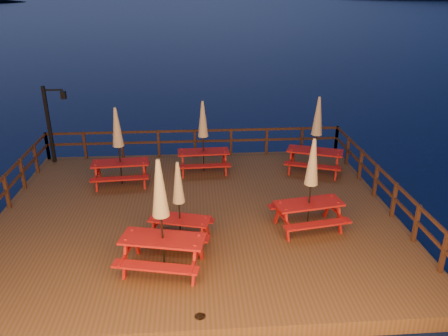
% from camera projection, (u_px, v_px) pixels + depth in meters
% --- Properties ---
extents(ground, '(500.00, 500.00, 0.00)m').
position_uv_depth(ground, '(197.00, 223.00, 13.57)').
color(ground, black).
rests_on(ground, ground).
extents(deck, '(12.00, 10.00, 0.40)m').
position_uv_depth(deck, '(197.00, 217.00, 13.49)').
color(deck, '#4F3919').
rests_on(deck, ground).
extents(deck_piles, '(11.44, 9.44, 1.40)m').
position_uv_depth(deck_piles, '(198.00, 231.00, 13.69)').
color(deck_piles, '#331910').
rests_on(deck_piles, ground).
extents(railing, '(11.80, 9.75, 1.10)m').
position_uv_depth(railing, '(196.00, 167.00, 14.75)').
color(railing, '#331910').
rests_on(railing, deck).
extents(lamp_post, '(0.85, 0.18, 3.00)m').
position_uv_depth(lamp_post, '(52.00, 118.00, 16.55)').
color(lamp_post, black).
rests_on(lamp_post, deck).
extents(picnic_table_0, '(2.33, 2.06, 2.88)m').
position_uv_depth(picnic_table_0, '(161.00, 215.00, 10.17)').
color(picnic_table_0, '#9C120E').
rests_on(picnic_table_0, deck).
extents(picnic_table_1, '(1.92, 1.72, 2.31)m').
position_uv_depth(picnic_table_1, '(179.00, 201.00, 11.44)').
color(picnic_table_1, '#9C120E').
rests_on(picnic_table_1, deck).
extents(picnic_table_2, '(2.44, 2.24, 2.85)m').
position_uv_depth(picnic_table_2, '(316.00, 134.00, 15.72)').
color(picnic_table_2, '#9C120E').
rests_on(picnic_table_2, deck).
extents(picnic_table_3, '(2.02, 1.70, 2.74)m').
position_uv_depth(picnic_table_3, '(119.00, 146.00, 14.76)').
color(picnic_table_3, '#9C120E').
rests_on(picnic_table_3, deck).
extents(picnic_table_4, '(2.14, 1.86, 2.71)m').
position_uv_depth(picnic_table_4, '(311.00, 183.00, 11.99)').
color(picnic_table_4, '#9C120E').
rests_on(picnic_table_4, deck).
extents(picnic_table_5, '(1.93, 1.60, 2.68)m').
position_uv_depth(picnic_table_5, '(203.00, 136.00, 15.80)').
color(picnic_table_5, '#9C120E').
rests_on(picnic_table_5, deck).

